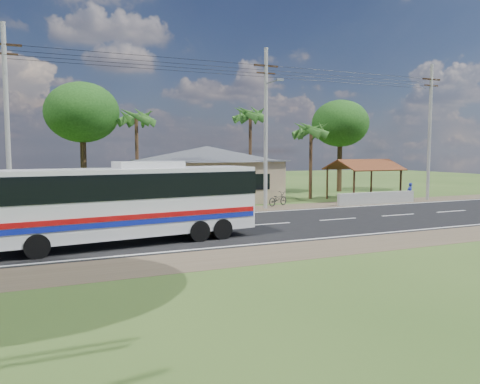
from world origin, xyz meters
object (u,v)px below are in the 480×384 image
object	(u,v)px
motorcycle	(278,199)
coach_bus	(128,197)
person	(410,192)
waiting_shed	(364,167)

from	to	relation	value
motorcycle	coach_bus	bearing A→B (deg)	105.16
coach_bus	person	distance (m)	24.75
waiting_shed	person	world-z (taller)	waiting_shed
waiting_shed	person	bearing A→B (deg)	-50.65
motorcycle	person	size ratio (longest dim) A/B	1.29
coach_bus	person	bearing A→B (deg)	12.51
waiting_shed	motorcycle	bearing A→B (deg)	-173.28
waiting_shed	coach_bus	xyz separation A→B (m)	(-21.06, -10.86, -0.70)
motorcycle	person	bearing A→B (deg)	-122.52
waiting_shed	motorcycle	distance (m)	8.83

